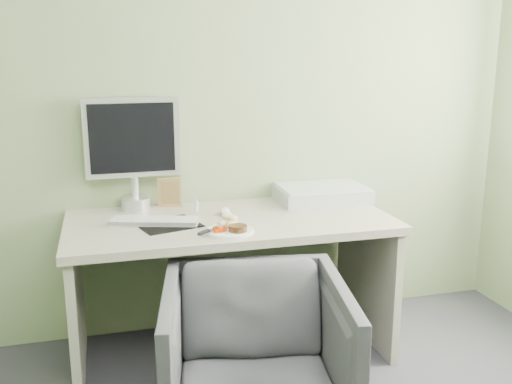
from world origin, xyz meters
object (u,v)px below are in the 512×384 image
object	(u,v)px
monitor	(133,147)
plate	(230,231)
scanner	(322,194)
desk_chair	(256,361)
desk	(231,253)

from	to	relation	value
monitor	plate	bearing A→B (deg)	-55.87
scanner	desk_chair	distance (m)	1.18
plate	desk_chair	distance (m)	0.61
scanner	monitor	world-z (taller)	monitor
desk	monitor	size ratio (longest dim) A/B	2.75
plate	desk_chair	xyz separation A→B (m)	(-0.00, -0.46, -0.40)
scanner	desk_chair	world-z (taller)	scanner
plate	monitor	xyz separation A→B (m)	(-0.39, 0.54, 0.32)
desk	desk_chair	xyz separation A→B (m)	(-0.05, -0.69, -0.21)
desk	desk_chair	distance (m)	0.72
desk_chair	plate	bearing A→B (deg)	99.99
plate	scanner	size ratio (longest dim) A/B	0.45
scanner	desk_chair	size ratio (longest dim) A/B	0.67
monitor	desk	bearing A→B (deg)	-37.06
scanner	monitor	bearing A→B (deg)	175.30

